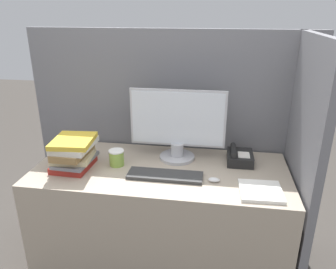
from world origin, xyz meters
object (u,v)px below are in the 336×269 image
at_px(mouse, 214,180).
at_px(desk_telephone, 239,157).
at_px(keyboard, 165,175).
at_px(coffee_cup, 117,158).
at_px(monitor, 177,127).
at_px(book_stack, 74,153).

height_order(mouse, desk_telephone, desk_telephone).
bearing_deg(keyboard, desk_telephone, 31.58).
relative_size(keyboard, coffee_cup, 4.36).
distance_m(keyboard, desk_telephone, 0.52).
relative_size(monitor, mouse, 9.24).
xyz_separation_m(mouse, book_stack, (-0.87, 0.04, 0.09)).
xyz_separation_m(monitor, desk_telephone, (0.41, 0.00, -0.18)).
xyz_separation_m(monitor, book_stack, (-0.61, -0.24, -0.12)).
relative_size(monitor, book_stack, 2.04).
relative_size(keyboard, mouse, 6.69).
xyz_separation_m(keyboard, desk_telephone, (0.44, 0.27, 0.03)).
bearing_deg(book_stack, keyboard, -3.18).
distance_m(monitor, mouse, 0.43).
height_order(mouse, coffee_cup, coffee_cup).
height_order(monitor, book_stack, monitor).
distance_m(book_stack, desk_telephone, 1.05).
bearing_deg(book_stack, coffee_cup, 17.05).
bearing_deg(monitor, mouse, -48.24).
relative_size(monitor, keyboard, 1.38).
bearing_deg(desk_telephone, book_stack, -166.76).
relative_size(coffee_cup, book_stack, 0.34).
bearing_deg(keyboard, coffee_cup, 161.84).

